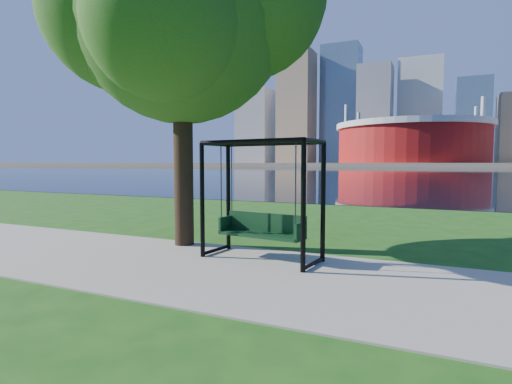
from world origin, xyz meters
The scene contains 8 objects.
ground centered at (0.00, 0.00, 0.00)m, with size 900.00×900.00×0.00m, color #1E5114.
path centered at (0.00, -0.50, 0.01)m, with size 120.00×4.00×0.03m, color #9E937F.
river centered at (0.00, 102.00, 0.01)m, with size 900.00×180.00×0.02m, color black.
far_bank centered at (0.00, 306.00, 1.00)m, with size 900.00×228.00×2.00m, color #937F60.
stadium centered at (-10.00, 235.00, 14.23)m, with size 83.00×83.00×32.00m.
skyline centered at (-4.27, 319.39, 35.89)m, with size 392.00×66.00×96.50m.
swing centered at (-0.08, 0.60, 1.21)m, with size 2.55×1.34×2.50m.
park_tree centered at (-2.47, 1.23, 5.69)m, with size 6.60×5.96×8.19m.
Camera 1 is at (3.21, -6.97, 2.04)m, focal length 28.00 mm.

